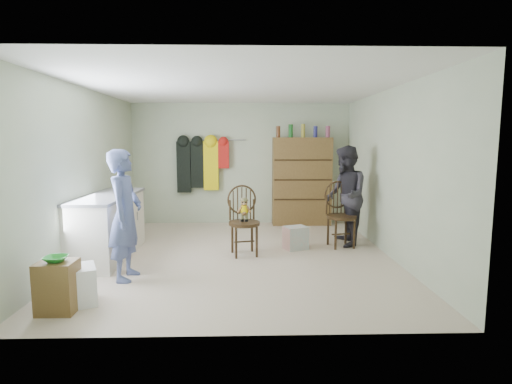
{
  "coord_description": "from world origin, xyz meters",
  "views": [
    {
      "loc": [
        0.09,
        -5.87,
        1.73
      ],
      "look_at": [
        0.25,
        0.2,
        0.95
      ],
      "focal_mm": 28.0,
      "sensor_mm": 36.0,
      "label": 1
    }
  ],
  "objects_px": {
    "chair_front": "(244,216)",
    "counter": "(109,226)",
    "chair_far": "(340,212)",
    "dresser": "(302,181)"
  },
  "relations": [
    {
      "from": "chair_front",
      "to": "chair_far",
      "type": "relative_size",
      "value": 0.99
    },
    {
      "from": "chair_far",
      "to": "chair_front",
      "type": "bearing_deg",
      "value": -174.07
    },
    {
      "from": "counter",
      "to": "chair_far",
      "type": "relative_size",
      "value": 1.74
    },
    {
      "from": "counter",
      "to": "dresser",
      "type": "xyz_separation_m",
      "value": [
        3.2,
        2.3,
        0.44
      ]
    },
    {
      "from": "counter",
      "to": "chair_front",
      "type": "distance_m",
      "value": 2.01
    },
    {
      "from": "chair_front",
      "to": "counter",
      "type": "bearing_deg",
      "value": 171.16
    },
    {
      "from": "dresser",
      "to": "counter",
      "type": "bearing_deg",
      "value": -144.31
    },
    {
      "from": "counter",
      "to": "chair_far",
      "type": "xyz_separation_m",
      "value": [
        3.59,
        0.55,
        0.1
      ]
    },
    {
      "from": "counter",
      "to": "chair_front",
      "type": "relative_size",
      "value": 1.76
    },
    {
      "from": "counter",
      "to": "dresser",
      "type": "bearing_deg",
      "value": 35.69
    }
  ]
}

